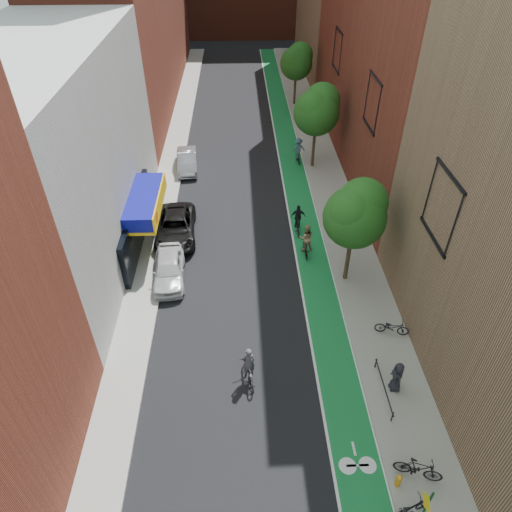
{
  "coord_description": "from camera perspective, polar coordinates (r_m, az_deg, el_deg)",
  "views": [
    {
      "loc": [
        -0.37,
        -9.71,
        17.74
      ],
      "look_at": [
        0.44,
        10.56,
        1.5
      ],
      "focal_mm": 32.0,
      "sensor_mm": 36.0,
      "label": 1
    }
  ],
  "objects": [
    {
      "name": "cyclist_lead",
      "position": [
        21.42,
        -0.94,
        -14.13
      ],
      "size": [
        0.99,
        1.96,
        2.06
      ],
      "rotation": [
        0.0,
        0.0,
        3.33
      ],
      "color": "black",
      "rests_on": "ground"
    },
    {
      "name": "cyclist_lane_mid",
      "position": [
        30.16,
        5.26,
        4.25
      ],
      "size": [
        0.98,
        1.61,
        2.01
      ],
      "rotation": [
        0.0,
        0.0,
        3.12
      ],
      "color": "black",
      "rests_on": "ground"
    },
    {
      "name": "sign_pole",
      "position": [
        18.02,
        20.18,
        -27.76
      ],
      "size": [
        0.13,
        0.71,
        3.0
      ],
      "color": "#194C26",
      "rests_on": "sidewalk_right"
    },
    {
      "name": "tree_mid",
      "position": [
        36.6,
        7.68,
        17.79
      ],
      "size": [
        3.55,
        3.53,
        6.74
      ],
      "color": "#332619",
      "rests_on": "ground"
    },
    {
      "name": "ground",
      "position": [
        20.23,
        -0.05,
        -22.61
      ],
      "size": [
        160.0,
        160.0,
        0.0
      ],
      "primitive_type": "plane",
      "color": "black",
      "rests_on": "ground"
    },
    {
      "name": "sidewalk_right",
      "position": [
        40.43,
        7.9,
        12.4
      ],
      "size": [
        3.0,
        68.0,
        0.15
      ],
      "primitive_type": "cube",
      "color": "gray",
      "rests_on": "ground"
    },
    {
      "name": "bike_lane",
      "position": [
        40.11,
        4.29,
        12.33
      ],
      "size": [
        2.0,
        68.0,
        0.01
      ],
      "primitive_type": "cube",
      "color": "#126933",
      "rests_on": "ground"
    },
    {
      "name": "tree_far",
      "position": [
        49.9,
        5.12,
        23.15
      ],
      "size": [
        3.3,
        3.25,
        6.21
      ],
      "color": "#332619",
      "rests_on": "ground"
    },
    {
      "name": "building_right_mid_red",
      "position": [
        38.39,
        18.6,
        26.86
      ],
      "size": [
        8.0,
        28.0,
        22.0
      ],
      "primitive_type": "cube",
      "color": "maroon",
      "rests_on": "ground"
    },
    {
      "name": "tree_near",
      "position": [
        24.43,
        12.39,
        5.3
      ],
      "size": [
        3.4,
        3.36,
        6.42
      ],
      "color": "#332619",
      "rests_on": "ground"
    },
    {
      "name": "cyclist_lane_far",
      "position": [
        38.8,
        5.3,
        12.92
      ],
      "size": [
        1.19,
        1.52,
        2.08
      ],
      "rotation": [
        0.0,
        0.0,
        3.27
      ],
      "color": "black",
      "rests_on": "ground"
    },
    {
      "name": "parked_car_white",
      "position": [
        26.78,
        -10.85,
        -1.56
      ],
      "size": [
        2.08,
        4.48,
        1.48
      ],
      "primitive_type": "imported",
      "rotation": [
        0.0,
        0.0,
        0.08
      ],
      "color": "silver",
      "rests_on": "ground"
    },
    {
      "name": "sidewalk_left",
      "position": [
        40.24,
        -10.33,
        12.0
      ],
      "size": [
        2.0,
        68.0,
        0.15
      ],
      "primitive_type": "cube",
      "color": "gray",
      "rests_on": "ground"
    },
    {
      "name": "building_left_white",
      "position": [
        28.51,
        -24.41,
        10.86
      ],
      "size": [
        8.0,
        20.0,
        12.0
      ],
      "primitive_type": "cube",
      "color": "silver",
      "rests_on": "ground"
    },
    {
      "name": "parked_bike_far",
      "position": [
        24.23,
        16.64,
        -8.51
      ],
      "size": [
        1.79,
        0.98,
        0.89
      ],
      "primitive_type": "imported",
      "rotation": [
        0.0,
        0.0,
        1.33
      ],
      "color": "black",
      "rests_on": "sidewalk_right"
    },
    {
      "name": "cyclist_lane_near",
      "position": [
        28.16,
        6.25,
        1.75
      ],
      "size": [
        0.89,
        1.66,
        2.13
      ],
      "rotation": [
        0.0,
        0.0,
        3.17
      ],
      "color": "black",
      "rests_on": "ground"
    },
    {
      "name": "parked_car_black",
      "position": [
        30.03,
        -10.0,
        3.55
      ],
      "size": [
        2.76,
        5.51,
        1.5
      ],
      "primitive_type": "imported",
      "rotation": [
        0.0,
        0.0,
        0.05
      ],
      "color": "black",
      "rests_on": "ground"
    },
    {
      "name": "parked_bike_mid",
      "position": [
        19.97,
        19.65,
        -23.78
      ],
      "size": [
        1.9,
        1.11,
        1.1
      ],
      "primitive_type": "imported",
      "rotation": [
        0.0,
        0.0,
        1.22
      ],
      "color": "black",
      "rests_on": "sidewalk_right"
    },
    {
      "name": "parked_bike_near",
      "position": [
        19.36,
        18.69,
        -27.7
      ],
      "size": [
        1.68,
        1.03,
        0.84
      ],
      "primitive_type": "imported",
      "rotation": [
        0.0,
        0.0,
        1.89
      ],
      "color": "black",
      "rests_on": "sidewalk_right"
    },
    {
      "name": "pedestrian",
      "position": [
        21.77,
        17.21,
        -14.23
      ],
      "size": [
        0.52,
        0.8,
        1.63
      ],
      "primitive_type": "imported",
      "rotation": [
        0.0,
        0.0,
        -1.57
      ],
      "color": "black",
      "rests_on": "sidewalk_right"
    },
    {
      "name": "parked_car_silver",
      "position": [
        38.09,
        -8.61,
        11.69
      ],
      "size": [
        1.89,
        4.48,
        1.44
      ],
      "primitive_type": "imported",
      "rotation": [
        0.0,
        0.0,
        0.09
      ],
      "color": "#999CA1",
      "rests_on": "ground"
    },
    {
      "name": "fire_hydrant",
      "position": [
        19.78,
        17.4,
        -25.18
      ],
      "size": [
        0.23,
        0.23,
        0.66
      ],
      "color": "orange",
      "rests_on": "sidewalk_right"
    }
  ]
}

